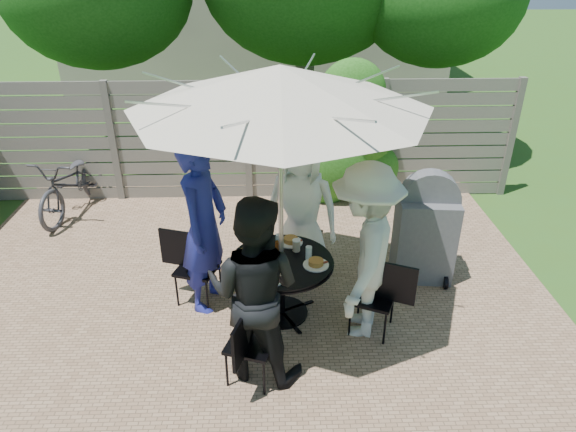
{
  "coord_description": "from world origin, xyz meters",
  "views": [
    {
      "loc": [
        0.36,
        -4.34,
        3.51
      ],
      "look_at": [
        0.51,
        0.25,
        1.09
      ],
      "focal_mm": 32.0,
      "sensor_mm": 36.0,
      "label": 1
    }
  ],
  "objects_px": {
    "chair_front": "(251,358)",
    "plate_left": "(248,253)",
    "person_right": "(364,253)",
    "glass_right": "(309,253)",
    "person_back": "(302,208)",
    "coffee_cup": "(296,246)",
    "bicycle": "(72,183)",
    "glass_front": "(284,270)",
    "chair_back": "(304,249)",
    "chair_left": "(197,281)",
    "person_left": "(204,227)",
    "glass_back": "(279,240)",
    "umbrella": "(280,87)",
    "plate_front": "(271,278)",
    "person_front": "(254,291)",
    "plate_back": "(291,241)",
    "bbq_grill": "(425,231)",
    "chair_right": "(373,311)",
    "patio_table": "(281,277)",
    "syrup_jug": "(277,250)",
    "plate_right": "(316,263)"
  },
  "relations": [
    {
      "from": "chair_front",
      "to": "plate_left",
      "type": "xyz_separation_m",
      "value": [
        -0.05,
        1.03,
        0.46
      ]
    },
    {
      "from": "person_right",
      "to": "glass_right",
      "type": "relative_size",
      "value": 13.06
    },
    {
      "from": "person_right",
      "to": "person_back",
      "type": "bearing_deg",
      "value": -135.0
    },
    {
      "from": "coffee_cup",
      "to": "bicycle",
      "type": "height_order",
      "value": "bicycle"
    },
    {
      "from": "coffee_cup",
      "to": "glass_front",
      "type": "bearing_deg",
      "value": -106.86
    },
    {
      "from": "chair_back",
      "to": "chair_left",
      "type": "bearing_deg",
      "value": -48.7
    },
    {
      "from": "person_back",
      "to": "glass_right",
      "type": "distance_m",
      "value": 0.78
    },
    {
      "from": "person_left",
      "to": "glass_back",
      "type": "height_order",
      "value": "person_left"
    },
    {
      "from": "glass_front",
      "to": "umbrella",
      "type": "bearing_deg",
      "value": 94.56
    },
    {
      "from": "glass_front",
      "to": "plate_front",
      "type": "bearing_deg",
      "value": -153.7
    },
    {
      "from": "glass_front",
      "to": "coffee_cup",
      "type": "relative_size",
      "value": 1.17
    },
    {
      "from": "chair_back",
      "to": "person_front",
      "type": "height_order",
      "value": "person_front"
    },
    {
      "from": "chair_front",
      "to": "plate_back",
      "type": "bearing_deg",
      "value": 1.17
    },
    {
      "from": "person_left",
      "to": "glass_right",
      "type": "xyz_separation_m",
      "value": [
        1.07,
        -0.23,
        -0.2
      ]
    },
    {
      "from": "bicycle",
      "to": "person_back",
      "type": "bearing_deg",
      "value": -18.81
    },
    {
      "from": "person_back",
      "to": "plate_back",
      "type": "xyz_separation_m",
      "value": [
        -0.14,
        -0.45,
        -0.16
      ]
    },
    {
      "from": "glass_back",
      "to": "chair_back",
      "type": "bearing_deg",
      "value": 64.17
    },
    {
      "from": "plate_back",
      "to": "bicycle",
      "type": "bearing_deg",
      "value": 144.69
    },
    {
      "from": "glass_right",
      "to": "bbq_grill",
      "type": "relative_size",
      "value": 0.1
    },
    {
      "from": "glass_back",
      "to": "bbq_grill",
      "type": "xyz_separation_m",
      "value": [
        1.69,
        0.41,
        -0.15
      ]
    },
    {
      "from": "plate_back",
      "to": "glass_back",
      "type": "height_order",
      "value": "glass_back"
    },
    {
      "from": "plate_back",
      "to": "chair_left",
      "type": "bearing_deg",
      "value": -176.98
    },
    {
      "from": "chair_right",
      "to": "chair_front",
      "type": "bearing_deg",
      "value": 51.32
    },
    {
      "from": "patio_table",
      "to": "syrup_jug",
      "type": "relative_size",
      "value": 8.25
    },
    {
      "from": "person_left",
      "to": "chair_right",
      "type": "distance_m",
      "value": 1.93
    },
    {
      "from": "bicycle",
      "to": "plate_right",
      "type": "bearing_deg",
      "value": -28.89
    },
    {
      "from": "umbrella",
      "to": "glass_front",
      "type": "height_order",
      "value": "umbrella"
    },
    {
      "from": "coffee_cup",
      "to": "person_left",
      "type": "bearing_deg",
      "value": 175.87
    },
    {
      "from": "umbrella",
      "to": "person_back",
      "type": "relative_size",
      "value": 1.94
    },
    {
      "from": "chair_back",
      "to": "syrup_jug",
      "type": "xyz_separation_m",
      "value": [
        -0.33,
        -0.85,
        0.51
      ]
    },
    {
      "from": "coffee_cup",
      "to": "plate_front",
      "type": "bearing_deg",
      "value": -117.23
    },
    {
      "from": "chair_right",
      "to": "person_right",
      "type": "distance_m",
      "value": 0.67
    },
    {
      "from": "person_back",
      "to": "chair_front",
      "type": "bearing_deg",
      "value": -90.01
    },
    {
      "from": "plate_back",
      "to": "coffee_cup",
      "type": "xyz_separation_m",
      "value": [
        0.05,
        -0.16,
        0.04
      ]
    },
    {
      "from": "umbrella",
      "to": "plate_back",
      "type": "bearing_deg",
      "value": 72.56
    },
    {
      "from": "person_left",
      "to": "chair_front",
      "type": "xyz_separation_m",
      "value": [
        0.5,
        -1.17,
        -0.7
      ]
    },
    {
      "from": "coffee_cup",
      "to": "person_right",
      "type": "bearing_deg",
      "value": -34.21
    },
    {
      "from": "glass_back",
      "to": "person_front",
      "type": "bearing_deg",
      "value": -101.94
    },
    {
      "from": "person_right",
      "to": "plate_front",
      "type": "bearing_deg",
      "value": -66.55
    },
    {
      "from": "chair_left",
      "to": "plate_back",
      "type": "height_order",
      "value": "chair_left"
    },
    {
      "from": "patio_table",
      "to": "plate_back",
      "type": "bearing_deg",
      "value": 72.56
    },
    {
      "from": "chair_back",
      "to": "glass_right",
      "type": "xyz_separation_m",
      "value": [
        -0.01,
        -0.9,
        0.5
      ]
    },
    {
      "from": "chair_back",
      "to": "bbq_grill",
      "type": "relative_size",
      "value": 0.64
    },
    {
      "from": "plate_left",
      "to": "umbrella",
      "type": "bearing_deg",
      "value": -17.44
    },
    {
      "from": "person_front",
      "to": "bbq_grill",
      "type": "height_order",
      "value": "person_front"
    },
    {
      "from": "umbrella",
      "to": "plate_left",
      "type": "bearing_deg",
      "value": 162.56
    },
    {
      "from": "chair_back",
      "to": "coffee_cup",
      "type": "height_order",
      "value": "chair_back"
    },
    {
      "from": "chair_left",
      "to": "plate_front",
      "type": "relative_size",
      "value": 3.3
    },
    {
      "from": "chair_right",
      "to": "person_right",
      "type": "relative_size",
      "value": 0.46
    },
    {
      "from": "syrup_jug",
      "to": "glass_front",
      "type": "bearing_deg",
      "value": -79.4
    }
  ]
}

